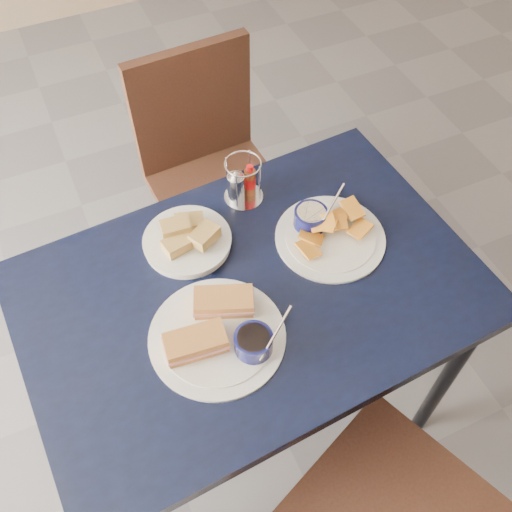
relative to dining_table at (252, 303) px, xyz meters
name	(u,v)px	position (x,y,z in m)	size (l,w,h in m)	color
ground	(239,343)	(0.05, 0.24, -0.68)	(6.00, 6.00, 0.00)	#58585D
dining_table	(252,303)	(0.00, 0.00, 0.00)	(1.18, 0.83, 0.75)	black
chair_far	(208,159)	(0.14, 0.70, -0.16)	(0.45, 0.43, 0.91)	black
sandwich_plate	(220,331)	(-0.12, -0.09, 0.09)	(0.33, 0.32, 0.12)	white
plantain_plate	(324,230)	(0.25, 0.08, 0.09)	(0.29, 0.29, 0.12)	white
bread_basket	(187,239)	(-0.10, 0.20, 0.09)	(0.23, 0.23, 0.07)	white
condiment_caddy	(242,184)	(0.10, 0.29, 0.13)	(0.11, 0.11, 0.14)	silver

